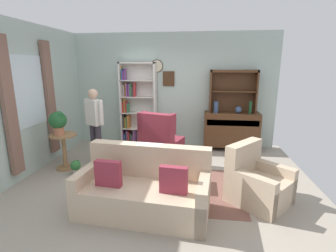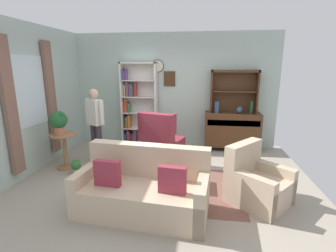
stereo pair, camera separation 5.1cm
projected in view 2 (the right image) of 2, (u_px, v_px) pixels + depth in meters
name	position (u px, v px, depth m)	size (l,w,h in m)	color
ground_plane	(161.00, 179.00, 4.59)	(5.40, 4.60, 0.02)	#9E9384
wall_back	(174.00, 90.00, 6.31)	(5.00, 0.09, 2.80)	#ADC1B7
wall_left	(26.00, 100.00, 4.61)	(0.16, 4.20, 2.80)	#ADC1B7
area_rug	(170.00, 187.00, 4.27)	(2.38, 1.67, 0.01)	brown
bookshelf	(137.00, 107.00, 6.35)	(0.90, 0.30, 2.10)	silver
sideboard	(232.00, 129.00, 6.07)	(1.30, 0.45, 0.92)	#4C2D19
sideboard_hutch	(234.00, 85.00, 5.92)	(1.10, 0.26, 1.00)	#4C2D19
vase_tall	(217.00, 107.00, 5.91)	(0.11, 0.11, 0.27)	#33476B
vase_round	(239.00, 110.00, 5.87)	(0.15, 0.15, 0.17)	#33476B
bottle_wine	(251.00, 108.00, 5.80)	(0.07, 0.07, 0.30)	#194223
couch_floral	(144.00, 190.00, 3.52)	(1.87, 1.01, 0.90)	#C6AD8E
armchair_floral	(257.00, 184.00, 3.76)	(1.08, 1.08, 0.88)	#C6AD8E
wingback_chair	(161.00, 142.00, 5.53)	(0.99, 1.00, 1.05)	maroon
plant_stand	(65.00, 147.00, 4.98)	(0.52, 0.52, 0.71)	#997047
potted_plant_large	(59.00, 121.00, 4.81)	(0.33, 0.33, 0.46)	#AD6B4C
potted_plant_small	(76.00, 166.00, 4.78)	(0.19, 0.19, 0.27)	beige
person_reading	(95.00, 120.00, 5.20)	(0.49, 0.34, 1.56)	#38333D
coffee_table	(168.00, 165.00, 4.31)	(0.80, 0.50, 0.42)	#4C2D19
book_stack	(168.00, 160.00, 4.24)	(0.22, 0.13, 0.07)	#3F3833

